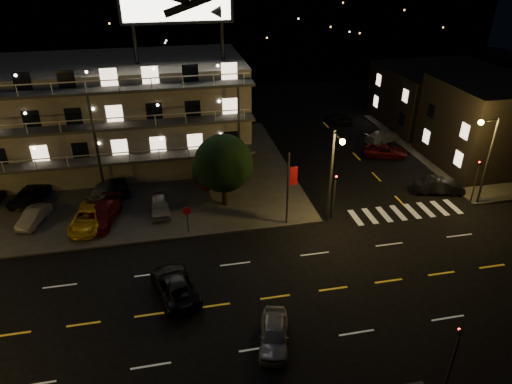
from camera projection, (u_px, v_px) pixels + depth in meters
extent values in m
plane|color=black|center=(245.00, 301.00, 29.47)|extent=(140.00, 140.00, 0.00)
cube|color=#333331|center=(66.00, 181.00, 44.14)|extent=(44.00, 24.00, 0.15)
cube|color=#333331|center=(472.00, 146.00, 51.93)|extent=(16.00, 24.00, 0.15)
cube|color=gray|center=(104.00, 117.00, 45.93)|extent=(28.00, 12.00, 10.00)
cube|color=gray|center=(95.00, 64.00, 43.41)|extent=(28.00, 12.00, 0.50)
cube|color=#333331|center=(101.00, 161.00, 40.89)|extent=(28.00, 1.80, 0.25)
cube|color=#333331|center=(95.00, 128.00, 39.35)|extent=(28.00, 1.80, 0.25)
cube|color=#333331|center=(88.00, 91.00, 37.82)|extent=(28.00, 1.80, 0.25)
cylinder|color=black|center=(135.00, 45.00, 41.44)|extent=(0.36, 0.36, 3.50)
cylinder|color=black|center=(222.00, 41.00, 42.86)|extent=(0.36, 0.36, 3.50)
cube|color=white|center=(176.00, 0.00, 40.09)|extent=(9.60, 0.06, 3.60)
cube|color=black|center=(505.00, 123.00, 46.49)|extent=(14.00, 10.00, 8.50)
cube|color=black|center=(439.00, 96.00, 57.17)|extent=(14.00, 12.00, 7.00)
cylinder|color=#2D2D30|center=(331.00, 178.00, 36.19)|extent=(0.20, 0.20, 8.00)
cylinder|color=#2D2D30|center=(339.00, 136.00, 33.68)|extent=(0.12, 1.80, 0.12)
sphere|color=gold|center=(342.00, 142.00, 33.04)|extent=(0.44, 0.44, 0.44)
cylinder|color=#2D2D30|center=(487.00, 163.00, 38.67)|extent=(0.20, 0.20, 8.00)
cylinder|color=#2D2D30|center=(490.00, 121.00, 36.70)|extent=(1.80, 0.12, 0.12)
sphere|color=gold|center=(481.00, 122.00, 36.61)|extent=(0.44, 0.44, 0.44)
cylinder|color=#2D2D30|center=(334.00, 200.00, 37.50)|extent=(0.14, 0.14, 3.60)
imported|color=black|center=(336.00, 175.00, 36.40)|extent=(0.20, 0.16, 1.00)
sphere|color=#FF0C0C|center=(336.00, 177.00, 36.35)|extent=(0.14, 0.14, 0.14)
cylinder|color=#2D2D30|center=(451.00, 363.00, 22.89)|extent=(0.14, 0.14, 3.60)
imported|color=black|center=(461.00, 330.00, 21.79)|extent=(0.20, 0.16, 1.00)
sphere|color=#FF0C0C|center=(459.00, 330.00, 21.94)|extent=(0.14, 0.14, 0.14)
cylinder|color=#2D2D30|center=(475.00, 185.00, 39.81)|extent=(0.14, 0.14, 3.60)
imported|color=black|center=(481.00, 161.00, 38.70)|extent=(0.16, 0.20, 1.00)
sphere|color=#FF0C0C|center=(479.00, 162.00, 38.73)|extent=(0.14, 0.14, 0.14)
cylinder|color=#2D2D30|center=(288.00, 190.00, 36.04)|extent=(0.16, 0.16, 6.40)
cube|color=#B80D1D|center=(294.00, 176.00, 35.54)|extent=(0.60, 0.04, 1.60)
cylinder|color=#2D2D30|center=(188.00, 222.00, 35.80)|extent=(0.08, 0.08, 2.20)
cylinder|color=#B80D1D|center=(187.00, 211.00, 35.26)|extent=(0.91, 0.04, 0.91)
cylinder|color=black|center=(225.00, 193.00, 39.57)|extent=(0.48, 0.48, 2.28)
sphere|color=black|center=(223.00, 163.00, 38.21)|extent=(4.94, 4.94, 4.94)
sphere|color=black|center=(210.00, 169.00, 38.61)|extent=(3.04, 3.04, 3.04)
sphere|color=black|center=(237.00, 168.00, 38.25)|extent=(2.85, 2.85, 2.85)
imported|color=gray|center=(33.00, 217.00, 37.12)|extent=(2.36, 3.95, 1.23)
imported|color=gold|center=(89.00, 218.00, 36.81)|extent=(3.14, 5.45, 1.43)
imported|color=#570C12|center=(102.00, 214.00, 37.24)|extent=(3.35, 5.44, 1.47)
imported|color=gray|center=(160.00, 205.00, 38.62)|extent=(1.75, 4.11, 1.39)
imported|color=black|center=(31.00, 194.00, 40.37)|extent=(3.32, 5.14, 1.32)
imported|color=gray|center=(105.00, 191.00, 40.91)|extent=(3.00, 5.06, 1.38)
imported|color=black|center=(118.00, 184.00, 41.97)|extent=(2.50, 4.26, 1.36)
imported|color=#570C12|center=(204.00, 177.00, 43.33)|extent=(2.46, 4.07, 1.27)
imported|color=black|center=(439.00, 186.00, 41.97)|extent=(4.65, 2.62, 1.45)
imported|color=#570C12|center=(385.00, 151.00, 49.19)|extent=(5.11, 3.57, 1.29)
imported|color=gray|center=(382.00, 136.00, 52.83)|extent=(4.94, 3.44, 1.33)
imported|color=black|center=(339.00, 119.00, 58.19)|extent=(4.00, 2.66, 1.27)
imported|color=gray|center=(274.00, 334.00, 26.12)|extent=(2.63, 4.33, 1.38)
imported|color=black|center=(175.00, 285.00, 29.77)|extent=(3.53, 5.58, 1.44)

